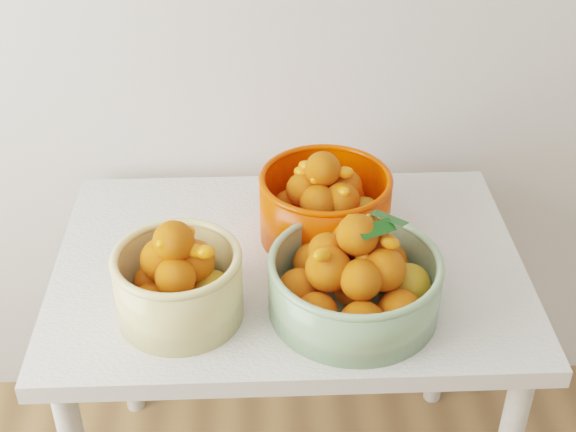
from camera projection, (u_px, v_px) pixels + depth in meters
name	position (u px, v px, depth m)	size (l,w,h in m)	color
table	(289.00, 295.00, 1.77)	(1.00, 0.70, 0.75)	silver
bowl_cream	(179.00, 281.00, 1.53)	(0.32, 0.32, 0.21)	#DBC67D
bowl_green	(355.00, 279.00, 1.55)	(0.42, 0.42, 0.22)	gray
bowl_orange	(325.00, 205.00, 1.75)	(0.32, 0.32, 0.21)	#EA2C00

